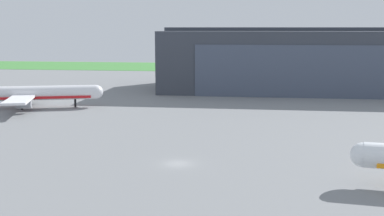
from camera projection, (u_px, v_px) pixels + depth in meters
ground_plane at (178, 164)px, 75.82m from camera, size 440.00×440.00×0.00m
grass_field_strip at (233, 67)px, 258.45m from camera, size 440.00×56.00×0.08m
maintenance_hangar at (318, 60)px, 164.17m from camera, size 104.09×42.07×21.06m
airliner_far_left at (28, 94)px, 126.97m from camera, size 37.02×32.26×12.30m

